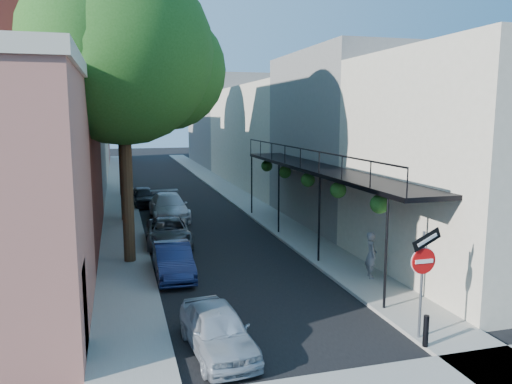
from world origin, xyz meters
TOP-DOWN VIEW (x-y plane):
  - ground at (0.00, 0.00)m, footprint 160.00×160.00m
  - road_surface at (0.00, 30.00)m, footprint 6.00×64.00m
  - sidewalk_left at (-4.00, 30.00)m, footprint 2.00×64.00m
  - sidewalk_right at (4.00, 30.00)m, footprint 2.00×64.00m
  - buildings_left at (-9.30, 28.76)m, footprint 10.10×59.10m
  - buildings_right at (8.99, 29.49)m, footprint 9.80×55.00m
  - sign_post at (3.16, 0.97)m, footprint 0.89×0.17m
  - bollard at (3.00, 0.50)m, footprint 0.14×0.14m
  - oak_near at (-3.37, 10.26)m, footprint 7.48×6.80m
  - oak_mid at (-3.42, 18.23)m, footprint 6.60×6.00m
  - oak_far at (-3.35, 27.27)m, footprint 7.70×7.00m
  - parked_car_a at (-1.94, 1.82)m, footprint 1.67×3.55m
  - parked_car_b at (-2.34, 7.96)m, footprint 1.28×3.61m
  - parked_car_c at (-2.04, 12.45)m, footprint 2.16×4.32m
  - parked_car_d at (-1.46, 18.19)m, footprint 2.03×4.83m
  - parked_car_e at (-2.60, 22.68)m, footprint 1.73×3.69m
  - pedestrian at (4.27, 5.63)m, footprint 0.53×0.68m

SIDE VIEW (x-z plane):
  - ground at x=0.00m, z-range 0.00..0.00m
  - road_surface at x=0.00m, z-range 0.00..0.01m
  - sidewalk_left at x=-4.00m, z-range 0.00..0.12m
  - sidewalk_right at x=4.00m, z-range 0.00..0.12m
  - bollard at x=3.00m, z-range 0.12..0.92m
  - parked_car_a at x=-1.94m, z-range 0.00..1.17m
  - parked_car_c at x=-2.04m, z-range 0.00..1.17m
  - parked_car_b at x=-2.34m, z-range 0.00..1.19m
  - parked_car_e at x=-2.60m, z-range 0.00..1.22m
  - parked_car_d at x=-1.46m, z-range 0.00..1.39m
  - pedestrian at x=4.27m, z-range 0.12..1.76m
  - sign_post at x=3.16m, z-range 0.54..3.53m
  - buildings_right at x=8.99m, z-range -0.58..9.42m
  - buildings_left at x=-9.30m, z-range -1.06..10.94m
  - oak_mid at x=-3.42m, z-range 1.96..12.16m
  - oak_near at x=-3.37m, z-range 2.17..13.59m
  - oak_far at x=-3.35m, z-range 2.31..14.21m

